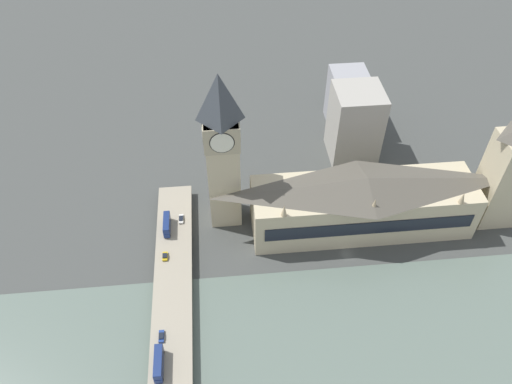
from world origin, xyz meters
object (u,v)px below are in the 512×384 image
parliament_hall (363,203)px  car_northbound_lead (165,256)px  double_decker_bus_lead (167,224)px  clock_tower (222,149)px  victoria_tower (507,173)px  road_bridge (171,351)px  car_northbound_tail (181,219)px  car_southbound_mid (161,336)px  double_decker_bus_mid (159,363)px

parliament_hall → car_northbound_lead: parliament_hall is taller
parliament_hall → double_decker_bus_lead: size_ratio=8.29×
clock_tower → victoria_tower: bearing=-95.5°
road_bridge → clock_tower: bearing=-19.0°
car_northbound_lead → car_northbound_tail: (18.28, -5.79, -0.05)m
road_bridge → car_southbound_mid: bearing=33.2°
clock_tower → double_decker_bus_mid: 75.91m
clock_tower → double_decker_bus_lead: (-8.82, 23.40, -28.61)m
double_decker_bus_lead → clock_tower: bearing=-69.4°
victoria_tower → double_decker_bus_mid: bearing=112.9°
victoria_tower → road_bridge: (-50.17, 128.57, -20.22)m
parliament_hall → car_northbound_tail: parliament_hall is taller
road_bridge → car_southbound_mid: size_ratio=34.84×
victoria_tower → double_decker_bus_lead: victoria_tower is taller
road_bridge → parliament_hall: bearing=-55.9°
parliament_hall → double_decker_bus_mid: 95.45m
road_bridge → car_northbound_tail: car_northbound_tail is taller
clock_tower → road_bridge: bearing=161.0°
victoria_tower → road_bridge: 139.48m
parliament_hall → car_southbound_mid: (-45.37, 77.16, -7.96)m
parliament_hall → clock_tower: clock_tower is taller
car_northbound_lead → double_decker_bus_mid: bearing=179.6°
double_decker_bus_mid → car_northbound_lead: (43.06, -0.30, -2.01)m
road_bridge → double_decker_bus_lead: double_decker_bus_lead is taller
double_decker_bus_lead → double_decker_bus_mid: double_decker_bus_mid is taller
parliament_hall → car_southbound_mid: bearing=120.5°
victoria_tower → car_northbound_lead: 133.47m
clock_tower → car_southbound_mid: clock_tower is taller
double_decker_bus_lead → car_southbound_mid: (-46.99, 0.59, -2.01)m
car_northbound_tail → car_southbound_mid: 51.43m
double_decker_bus_lead → car_southbound_mid: bearing=179.3°
victoria_tower → car_southbound_mid: victoria_tower is taller
double_decker_bus_mid → car_southbound_mid: double_decker_bus_mid is taller
road_bridge → double_decker_bus_lead: 51.91m
car_northbound_lead → double_decker_bus_lead: bearing=-1.9°
victoria_tower → car_northbound_tail: 127.28m
car_northbound_tail → car_southbound_mid: bearing=173.4°
car_northbound_lead → car_northbound_tail: 19.18m
road_bridge → car_southbound_mid: car_southbound_mid is taller
clock_tower → double_decker_bus_mid: clock_tower is taller
parliament_hall → double_decker_bus_lead: bearing=88.8°
double_decker_bus_lead → victoria_tower: bearing=-90.7°
victoria_tower → double_decker_bus_mid: victoria_tower is taller
victoria_tower → road_bridge: victoria_tower is taller
car_southbound_mid → clock_tower: bearing=-23.3°
double_decker_bus_lead → car_northbound_tail: size_ratio=2.23×
clock_tower → car_northbound_lead: 45.09m
clock_tower → road_bridge: (-60.55, 20.88, -32.14)m
double_decker_bus_lead → car_northbound_lead: (-14.18, 0.48, -1.96)m
road_bridge → car_northbound_lead: car_northbound_lead is taller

